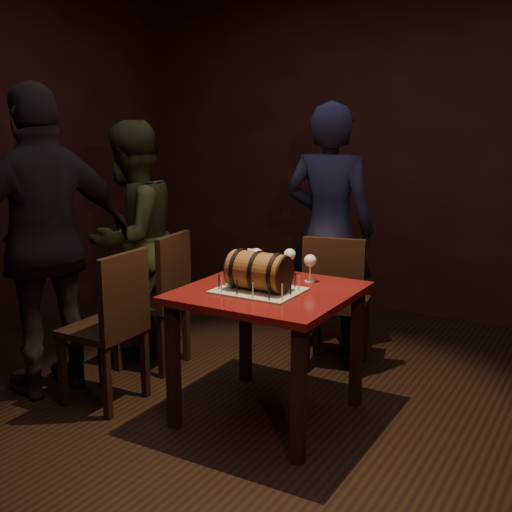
% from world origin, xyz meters
% --- Properties ---
extents(room_shell, '(5.04, 5.04, 2.80)m').
position_xyz_m(room_shell, '(0.00, 0.00, 1.40)').
color(room_shell, black).
rests_on(room_shell, ground).
extents(pub_table, '(0.90, 0.90, 0.75)m').
position_xyz_m(pub_table, '(0.08, 0.13, 0.64)').
color(pub_table, '#4D0C0D').
rests_on(pub_table, ground).
extents(cake_board, '(0.45, 0.35, 0.01)m').
position_xyz_m(cake_board, '(0.06, 0.06, 0.76)').
color(cake_board, '#AA9E89').
rests_on(cake_board, pub_table).
extents(barrel_cake, '(0.38, 0.22, 0.22)m').
position_xyz_m(barrel_cake, '(0.06, 0.06, 0.87)').
color(barrel_cake, brown).
rests_on(barrel_cake, cake_board).
extents(birthday_candles, '(0.40, 0.30, 0.09)m').
position_xyz_m(birthday_candles, '(0.06, 0.06, 0.80)').
color(birthday_candles, '#E3D387').
rests_on(birthday_candles, cake_board).
extents(wine_glass_left, '(0.07, 0.07, 0.16)m').
position_xyz_m(wine_glass_left, '(-0.15, 0.40, 0.87)').
color(wine_glass_left, silver).
rests_on(wine_glass_left, pub_table).
extents(wine_glass_mid, '(0.07, 0.07, 0.16)m').
position_xyz_m(wine_glass_mid, '(0.03, 0.49, 0.87)').
color(wine_glass_mid, silver).
rests_on(wine_glass_mid, pub_table).
extents(wine_glass_right, '(0.07, 0.07, 0.16)m').
position_xyz_m(wine_glass_right, '(0.20, 0.40, 0.87)').
color(wine_glass_right, silver).
rests_on(wine_glass_right, pub_table).
extents(pint_of_ale, '(0.07, 0.07, 0.15)m').
position_xyz_m(pint_of_ale, '(-0.04, 0.32, 0.82)').
color(pint_of_ale, silver).
rests_on(pint_of_ale, pub_table).
extents(menu_card, '(0.10, 0.05, 0.13)m').
position_xyz_m(menu_card, '(-0.22, 0.45, 0.81)').
color(menu_card, white).
rests_on(menu_card, pub_table).
extents(chair_back, '(0.48, 0.48, 0.93)m').
position_xyz_m(chair_back, '(0.14, 0.94, 0.52)').
color(chair_back, black).
rests_on(chair_back, ground).
extents(chair_left_rear, '(0.45, 0.45, 0.93)m').
position_xyz_m(chair_left_rear, '(-0.90, 0.41, 0.52)').
color(chair_left_rear, black).
rests_on(chair_left_rear, ground).
extents(chair_left_front, '(0.41, 0.41, 0.93)m').
position_xyz_m(chair_left_front, '(-0.78, -0.19, 0.52)').
color(chair_left_front, black).
rests_on(chair_left_front, ground).
extents(person_back, '(0.70, 0.50, 1.79)m').
position_xyz_m(person_back, '(-0.08, 1.30, 0.89)').
color(person_back, '#1B1C36').
rests_on(person_back, ground).
extents(person_left_rear, '(0.69, 0.85, 1.66)m').
position_xyz_m(person_left_rear, '(-1.28, 0.57, 0.83)').
color(person_left_rear, '#3A3D1E').
rests_on(person_left_rear, ground).
extents(person_left_front, '(0.78, 1.19, 1.89)m').
position_xyz_m(person_left_front, '(-1.26, -0.22, 0.94)').
color(person_left_front, black).
rests_on(person_left_front, ground).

